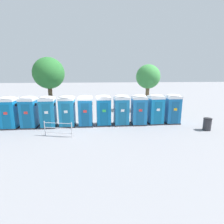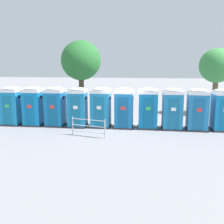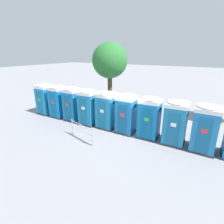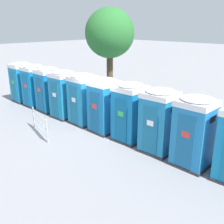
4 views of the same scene
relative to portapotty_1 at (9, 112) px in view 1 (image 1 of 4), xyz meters
name	(u,v)px [view 1 (image 1 of 4)]	position (x,y,z in m)	size (l,w,h in m)	color
ground_plane	(86,125)	(5.94, 0.33, -1.28)	(120.00, 120.00, 0.00)	gray
portapotty_1	(9,112)	(0.00, 0.00, 0.00)	(1.19, 1.22, 2.54)	#2D2D33
portapotty_2	(29,112)	(1.49, 0.03, 0.00)	(1.20, 1.22, 2.54)	#2D2D33
portapotty_3	(48,112)	(2.98, 0.01, 0.00)	(1.20, 1.24, 2.54)	#2D2D33
portapotty_4	(67,111)	(4.46, 0.13, 0.00)	(1.25, 1.21, 2.54)	#2D2D33
portapotty_5	(86,111)	(5.95, 0.13, 0.00)	(1.16, 1.21, 2.54)	#2D2D33
portapotty_6	(104,110)	(7.44, 0.19, 0.00)	(1.24, 1.24, 2.54)	#2D2D33
portapotty_7	(121,110)	(8.92, 0.17, 0.00)	(1.26, 1.24, 2.54)	#2D2D33
portapotty_8	(139,110)	(10.41, 0.14, 0.00)	(1.24, 1.21, 2.54)	#2D2D33
portapotty_9	(156,109)	(11.90, 0.24, 0.00)	(1.27, 1.26, 2.54)	#2D2D33
portapotty_10	(172,109)	(13.39, 0.26, 0.00)	(1.22, 1.21, 2.54)	#2D2D33
street_tree_0	(148,77)	(12.69, 5.60, 2.53)	(2.70, 2.70, 5.21)	brown
street_tree_1	(49,74)	(2.14, 4.34, 2.93)	(3.10, 3.10, 5.81)	#4C3826
trash_can	(207,124)	(15.31, -1.83, -0.81)	(0.62, 0.62, 0.94)	#2D2D33
event_barrier	(58,128)	(4.17, -2.19, -0.72)	(2.00, 0.55, 1.05)	#B7B7BC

